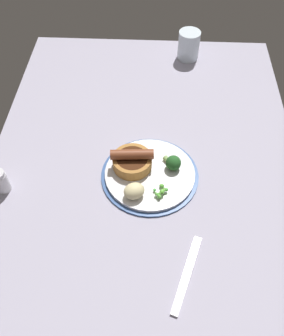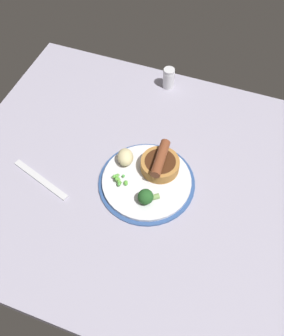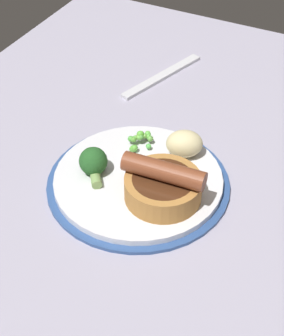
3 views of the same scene
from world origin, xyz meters
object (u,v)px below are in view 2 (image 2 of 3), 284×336
broccoli_floret_near (146,197)px  potato_chunk_0 (125,157)px  dinner_plate (147,182)px  fork (41,179)px  sausage_pudding (160,163)px  salt_shaker (169,78)px  pea_pile (119,180)px

broccoli_floret_near → potato_chunk_0: size_ratio=1.00×
dinner_plate → fork: size_ratio=1.36×
sausage_pudding → potato_chunk_0: sausage_pudding is taller
sausage_pudding → salt_shaker: size_ratio=1.65×
sausage_pudding → potato_chunk_0: 9.07cm
dinner_plate → pea_pile: size_ratio=5.66×
broccoli_floret_near → salt_shaker: salt_shaker is taller
sausage_pudding → broccoli_floret_near: sausage_pudding is taller
sausage_pudding → potato_chunk_0: size_ratio=2.12×
sausage_pudding → fork: (-27.52, -13.04, -3.21)cm
dinner_plate → fork: dinner_plate is taller
dinner_plate → fork: bearing=-161.5°
pea_pile → potato_chunk_0: potato_chunk_0 is taller
fork → pea_pile: bearing=33.9°
sausage_pudding → potato_chunk_0: bearing=-87.5°
broccoli_floret_near → potato_chunk_0: (-8.97, 9.12, 0.03)cm
salt_shaker → fork: bearing=-114.3°
pea_pile → broccoli_floret_near: (8.02, -2.74, 0.81)cm
sausage_pudding → pea_pile: sausage_pudding is taller
pea_pile → salt_shaker: (0.35, 38.31, 0.78)cm
sausage_pudding → pea_pile: bearing=-51.4°
potato_chunk_0 → salt_shaker: (1.31, 31.92, -0.05)cm
sausage_pudding → potato_chunk_0: (-9.01, -1.01, -0.26)cm
broccoli_floret_near → fork: bearing=-31.4°
fork → broccoli_floret_near: bearing=23.8°
broccoli_floret_near → fork: (-27.48, -2.90, -2.92)cm
broccoli_floret_near → fork: broccoli_floret_near is taller
broccoli_floret_near → salt_shaker: size_ratio=0.78×
dinner_plate → salt_shaker: 35.97cm
broccoli_floret_near → potato_chunk_0: broccoli_floret_near is taller
dinner_plate → pea_pile: (-6.13, -2.90, 1.85)cm
dinner_plate → broccoli_floret_near: bearing=-71.5°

